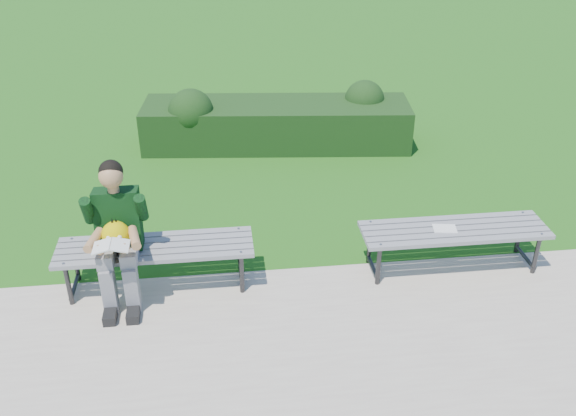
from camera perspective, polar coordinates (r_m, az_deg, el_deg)
ground at (r=6.37m, az=-2.81°, el=-5.76°), size 80.00×80.00×0.00m
walkway at (r=5.03m, az=-1.25°, el=-17.11°), size 30.00×3.50×0.02m
hedge at (r=9.00m, az=-1.15°, el=7.71°), size 3.74×1.29×0.87m
bench_left at (r=6.06m, az=-11.70°, el=-3.73°), size 1.80×0.50×0.46m
bench_right at (r=6.40m, az=14.54°, el=-2.16°), size 1.80×0.50×0.46m
seated_boy at (r=5.86m, az=-14.96°, el=-1.92°), size 0.56×0.76×1.31m
paper_sheet at (r=6.34m, az=13.76°, el=-1.78°), size 0.24×0.19×0.01m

